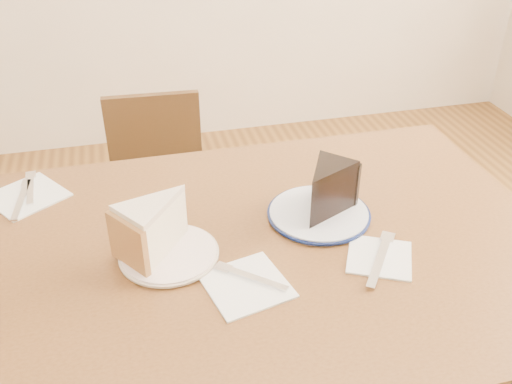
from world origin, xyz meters
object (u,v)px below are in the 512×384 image
object	(u,v)px
plate_navy	(319,214)
carrot_cake	(159,226)
chair_far	(161,199)
table	(251,284)
plate_cream	(169,254)
chocolate_cake	(325,194)

from	to	relation	value
plate_navy	carrot_cake	world-z (taller)	carrot_cake
chair_far	table	bearing A→B (deg)	102.56
plate_cream	carrot_cake	size ratio (longest dim) A/B	1.32
chair_far	chocolate_cake	bearing A→B (deg)	115.77
chair_far	plate_navy	world-z (taller)	plate_navy
plate_navy	chocolate_cake	world-z (taller)	chocolate_cake
carrot_cake	plate_navy	bearing A→B (deg)	62.04
chocolate_cake	chair_far	bearing A→B (deg)	-21.84
chair_far	chocolate_cake	world-z (taller)	chocolate_cake
chocolate_cake	table	bearing A→B (deg)	62.84
chair_far	plate_navy	distance (m)	0.82
table	plate_cream	size ratio (longest dim) A/B	6.76
table	chair_far	xyz separation A→B (m)	(-0.13, 0.74, -0.25)
plate_navy	chair_far	bearing A→B (deg)	112.71
plate_navy	carrot_cake	distance (m)	0.33
plate_cream	plate_navy	bearing A→B (deg)	10.51
table	chocolate_cake	size ratio (longest dim) A/B	9.68
plate_navy	carrot_cake	size ratio (longest dim) A/B	1.50
chair_far	carrot_cake	distance (m)	0.83
table	plate_navy	xyz separation A→B (m)	(0.16, 0.06, 0.10)
plate_cream	carrot_cake	xyz separation A→B (m)	(-0.01, 0.02, 0.05)
plate_cream	plate_navy	distance (m)	0.32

